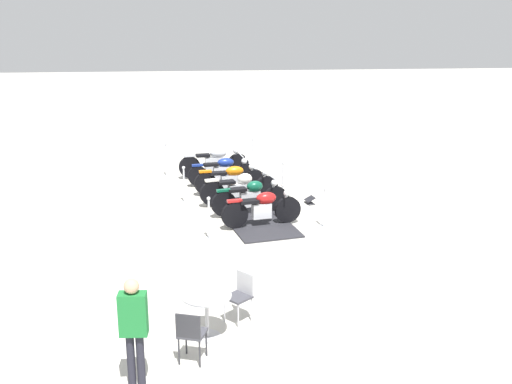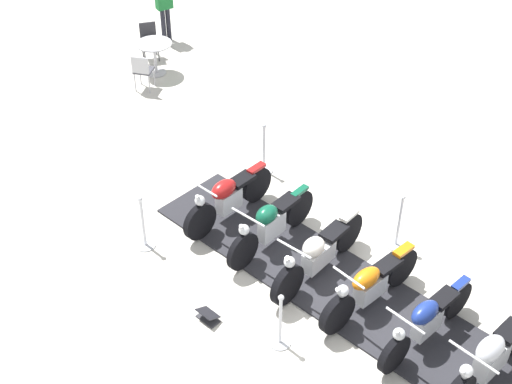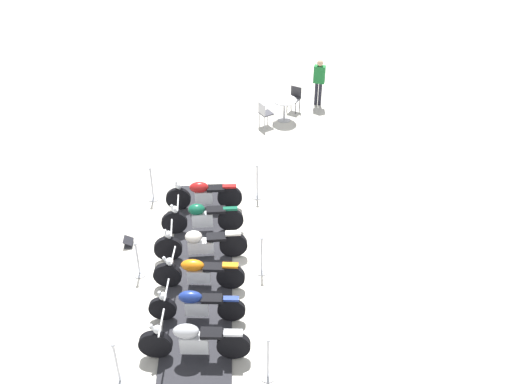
{
  "view_description": "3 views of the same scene",
  "coord_description": "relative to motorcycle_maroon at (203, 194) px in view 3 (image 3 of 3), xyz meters",
  "views": [
    {
      "loc": [
        -17.59,
        1.12,
        5.36
      ],
      "look_at": [
        -2.56,
        -0.37,
        0.94
      ],
      "focal_mm": 43.91,
      "sensor_mm": 36.0,
      "label": 1
    },
    {
      "loc": [
        5.95,
        -5.83,
        8.47
      ],
      "look_at": [
        -2.06,
        -0.26,
        0.81
      ],
      "focal_mm": 50.87,
      "sensor_mm": 36.0,
      "label": 2
    },
    {
      "loc": [
        10.29,
        3.14,
        10.12
      ],
      "look_at": [
        -2.08,
        1.02,
        1.09
      ],
      "focal_mm": 41.54,
      "sensor_mm": 36.0,
      "label": 3
    }
  ],
  "objects": [
    {
      "name": "info_placard",
      "position": [
        1.82,
        -1.56,
        -0.45
      ],
      "size": [
        0.4,
        0.3,
        0.2
      ],
      "rotation": [
        0.0,
        0.0,
        3.34
      ],
      "color": "#333338",
      "rests_on": "ground_plane"
    },
    {
      "name": "cafe_table",
      "position": [
        -5.52,
        1.55,
        0.08
      ],
      "size": [
        0.84,
        0.84,
        0.79
      ],
      "color": "#B7B7BC",
      "rests_on": "ground_plane"
    },
    {
      "name": "stanchion_right_mid",
      "position": [
        2.82,
        -0.92,
        -0.21
      ],
      "size": [
        0.34,
        0.34,
        1.01
      ],
      "color": "silver",
      "rests_on": "ground_plane"
    },
    {
      "name": "bystander_person",
      "position": [
        -6.9,
        2.62,
        0.52
      ],
      "size": [
        0.25,
        0.41,
        1.74
      ],
      "rotation": [
        0.0,
        0.0,
        -0.07
      ],
      "color": "#23232D",
      "rests_on": "ground_plane"
    },
    {
      "name": "stanchion_right_rear",
      "position": [
        5.88,
        -0.29,
        -0.11
      ],
      "size": [
        0.29,
        0.29,
        1.14
      ],
      "color": "silver",
      "rests_on": "ground_plane"
    },
    {
      "name": "stanchion_left_front",
      "position": [
        -0.84,
        1.39,
        -0.18
      ],
      "size": [
        0.35,
        0.35,
        1.09
      ],
      "color": "silver",
      "rests_on": "ground_plane"
    },
    {
      "name": "motorcycle_cream",
      "position": [
        2.02,
        0.42,
        -0.03
      ],
      "size": [
        0.84,
        2.29,
        1.02
      ],
      "rotation": [
        0.0,
        0.0,
        -1.32
      ],
      "color": "black",
      "rests_on": "display_platform"
    },
    {
      "name": "stanchion_left_mid",
      "position": [
        2.22,
        2.01,
        -0.19
      ],
      "size": [
        0.36,
        0.36,
        1.1
      ],
      "color": "silver",
      "rests_on": "ground_plane"
    },
    {
      "name": "cafe_chair_near_table",
      "position": [
        -4.98,
        0.94,
        0.01
      ],
      "size": [
        0.56,
        0.56,
        0.89
      ],
      "rotation": [
        0.0,
        0.0,
        2.3
      ],
      "color": "#B7B7BC",
      "rests_on": "ground_plane"
    },
    {
      "name": "motorcycle_chrome",
      "position": [
        5.05,
        1.03,
        0.01
      ],
      "size": [
        0.74,
        2.32,
        1.03
      ],
      "rotation": [
        0.0,
        0.0,
        -1.42
      ],
      "color": "black",
      "rests_on": "display_platform"
    },
    {
      "name": "stanchion_left_rear",
      "position": [
        5.28,
        2.64,
        -0.12
      ],
      "size": [
        0.31,
        0.31,
        1.15
      ],
      "color": "silver",
      "rests_on": "ground_plane"
    },
    {
      "name": "motorcycle_copper",
      "position": [
        3.03,
        0.62,
        -0.03
      ],
      "size": [
        0.6,
        2.17,
        0.99
      ],
      "rotation": [
        0.0,
        0.0,
        -1.44
      ],
      "color": "black",
      "rests_on": "display_platform"
    },
    {
      "name": "cafe_chair_across_table",
      "position": [
        -6.3,
        1.82,
        0.01
      ],
      "size": [
        0.51,
        0.51,
        0.89
      ],
      "rotation": [
        0.0,
        0.0,
        -0.33
      ],
      "color": "#2D2D33",
      "rests_on": "ground_plane"
    },
    {
      "name": "stanchion_right_front",
      "position": [
        -0.24,
        -1.55,
        -0.19
      ],
      "size": [
        0.35,
        0.35,
        1.07
      ],
      "color": "silver",
      "rests_on": "ground_plane"
    },
    {
      "name": "motorcycle_navy",
      "position": [
        4.04,
        0.82,
        -0.02
      ],
      "size": [
        0.66,
        2.15,
        0.92
      ],
      "rotation": [
        0.0,
        0.0,
        -1.43
      ],
      "color": "black",
      "rests_on": "display_platform"
    },
    {
      "name": "display_platform",
      "position": [
        2.52,
        0.55,
        -0.49
      ],
      "size": [
        7.51,
        2.98,
        0.04
      ],
      "primitive_type": "cube",
      "rotation": [
        0.0,
        0.0,
        0.2
      ],
      "color": "#28282D",
      "rests_on": "ground_plane"
    },
    {
      "name": "ground_plane",
      "position": [
        2.52,
        0.55,
        -0.51
      ],
      "size": [
        80.0,
        80.0,
        0.0
      ],
      "primitive_type": "plane",
      "color": "beige"
    },
    {
      "name": "motorcycle_forest",
      "position": [
        1.01,
        0.21,
        0.01
      ],
      "size": [
        0.8,
        2.12,
        1.0
      ],
      "rotation": [
        0.0,
        0.0,
        -1.32
      ],
      "color": "black",
      "rests_on": "display_platform"
    },
    {
      "name": "motorcycle_maroon",
      "position": [
        0.0,
        0.0,
        0.0
      ],
      "size": [
        0.72,
        2.09,
        1.01
      ],
      "rotation": [
        0.0,
        0.0,
        -1.36
      ],
      "color": "black",
      "rests_on": "display_platform"
    }
  ]
}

